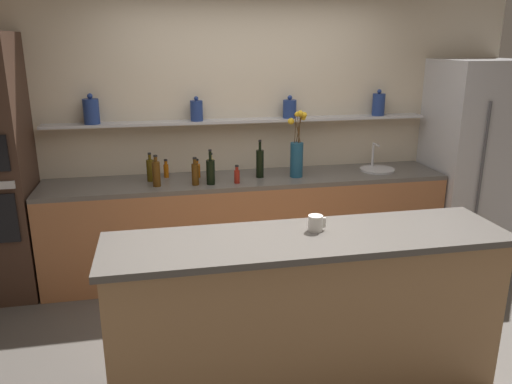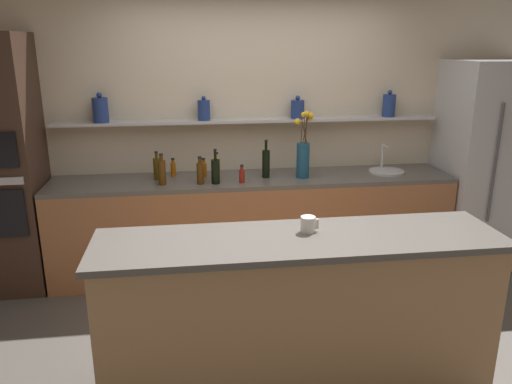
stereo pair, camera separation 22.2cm
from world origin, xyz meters
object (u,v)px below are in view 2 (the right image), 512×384
Objects in this scene: bottle_spirit_6 at (217,168)px; bottle_sauce_3 at (242,175)px; bottle_oil_7 at (157,168)px; bottle_sauce_8 at (173,168)px; bottle_wine_0 at (216,171)px; bottle_sauce_2 at (204,169)px; flower_vase at (303,153)px; refrigerator at (485,165)px; bottle_spirit_1 at (200,173)px; bottle_spirit_5 at (162,172)px; bottle_wine_4 at (266,163)px; coffee_mug at (308,224)px; sink_fixture at (386,170)px.

bottle_sauce_3 is at bearing -31.00° from bottle_spirit_6.
bottle_oil_7 is 0.17m from bottle_sauce_8.
bottle_wine_0 is 0.48m from bottle_sauce_8.
bottle_sauce_2 is 0.28m from bottle_sauce_8.
flower_vase is 3.65× the size of bottle_sauce_8.
refrigerator is at bearing 0.59° from flower_vase.
flower_vase is 0.94m from bottle_spirit_1.
refrigerator is 3.17× the size of flower_vase.
bottle_spirit_5 reaches higher than bottle_sauce_2.
flower_vase is 0.79m from bottle_spirit_6.
bottle_wine_0 reaches higher than bottle_spirit_1.
bottle_sauce_8 is (-0.84, 0.16, -0.06)m from bottle_wine_4.
bottle_sauce_2 is 0.58m from bottle_wine_4.
refrigerator is 2.58m from bottle_spirit_6.
flower_vase is at bearing -10.14° from bottle_sauce_8.
bottle_spirit_5 is at bearing 175.80° from bottle_spirit_1.
bottle_oil_7 is 2.36× the size of coffee_mug.
coffee_mug is at bearing -101.94° from flower_vase.
bottle_spirit_1 is at bearing -4.20° from bottle_spirit_5.
bottle_sauce_8 is (-1.17, 0.21, -0.15)m from flower_vase.
bottle_wine_0 is 1.22× the size of bottle_spirit_6.
refrigerator is 5.94× the size of sink_fixture.
flower_vase is 2.45× the size of bottle_spirit_6.
bottle_wine_4 reaches higher than coffee_mug.
bottle_wine_4 is 0.86m from bottle_sauce_8.
flower_vase reaches higher than bottle_wine_0.
bottle_sauce_2 is (-0.89, 0.15, -0.15)m from flower_vase.
bottle_wine_0 is at bearing -39.56° from bottle_sauce_8.
bottle_oil_7 is at bearing 119.87° from coffee_mug.
bottle_sauce_3 is (-2.37, -0.12, 0.01)m from refrigerator.
bottle_wine_0 is 1.90× the size of bottle_sauce_3.
coffee_mug is (0.46, -1.49, 0.03)m from bottle_wine_0.
bottle_oil_7 reaches higher than bottle_sauce_8.
bottle_spirit_5 is 2.52× the size of coffee_mug.
coffee_mug is at bearing -65.04° from bottle_sauce_8.
bottle_spirit_5 is at bearing -172.98° from bottle_wine_4.
refrigerator reaches higher than bottle_spirit_6.
bottle_sauce_3 is 0.77m from bottle_oil_7.
bottle_sauce_3 is at bearing -1.77° from bottle_wine_0.
bottle_wine_4 is (0.56, -0.11, 0.06)m from bottle_sauce_2.
bottle_sauce_8 is at bearing 128.28° from bottle_spirit_1.
bottle_sauce_8 is 1.98m from coffee_mug.
bottle_wine_4 is at bearing 32.29° from bottle_sauce_3.
bottle_wine_4 is 0.98m from bottle_oil_7.
bottle_wine_4 is at bearing 12.98° from bottle_spirit_1.
bottle_sauce_2 is (-2.69, 0.14, 0.01)m from refrigerator.
bottle_wine_0 reaches higher than bottle_sauce_2.
refrigerator is 17.99× the size of coffee_mug.
refrigerator is 3.11m from bottle_oil_7.
bottle_spirit_5 is 0.19m from bottle_oil_7.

